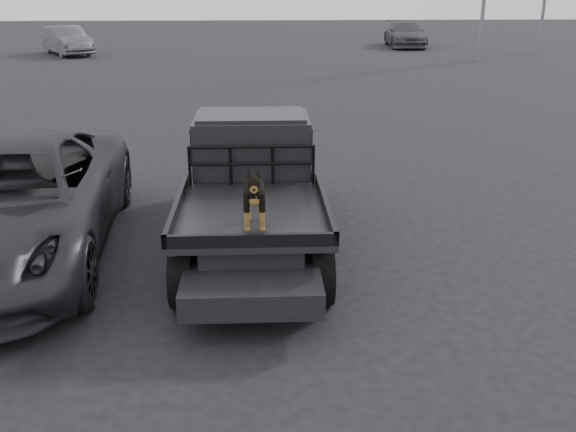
{
  "coord_description": "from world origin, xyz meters",
  "views": [
    {
      "loc": [
        0.46,
        -7.02,
        3.66
      ],
      "look_at": [
        0.76,
        -0.55,
        1.29
      ],
      "focal_mm": 40.0,
      "sensor_mm": 36.0,
      "label": 1
    }
  ],
  "objects_px": {
    "dog": "(254,195)",
    "flatbed_ute": "(253,219)",
    "distant_car_a": "(67,41)",
    "parked_suv": "(9,202)",
    "distant_car_b": "(405,34)"
  },
  "relations": [
    {
      "from": "flatbed_ute",
      "to": "distant_car_b",
      "type": "height_order",
      "value": "distant_car_b"
    },
    {
      "from": "flatbed_ute",
      "to": "distant_car_a",
      "type": "xyz_separation_m",
      "value": [
        -9.89,
        26.72,
        0.27
      ]
    },
    {
      "from": "flatbed_ute",
      "to": "distant_car_b",
      "type": "xyz_separation_m",
      "value": [
        8.87,
        30.25,
        0.26
      ]
    },
    {
      "from": "distant_car_b",
      "to": "dog",
      "type": "bearing_deg",
      "value": -102.55
    },
    {
      "from": "dog",
      "to": "parked_suv",
      "type": "distance_m",
      "value": 3.65
    },
    {
      "from": "distant_car_a",
      "to": "flatbed_ute",
      "type": "bearing_deg",
      "value": -101.48
    },
    {
      "from": "dog",
      "to": "parked_suv",
      "type": "bearing_deg",
      "value": 159.0
    },
    {
      "from": "dog",
      "to": "distant_car_b",
      "type": "distance_m",
      "value": 32.9
    },
    {
      "from": "parked_suv",
      "to": "distant_car_b",
      "type": "height_order",
      "value": "parked_suv"
    },
    {
      "from": "dog",
      "to": "flatbed_ute",
      "type": "bearing_deg",
      "value": 91.7
    },
    {
      "from": "distant_car_a",
      "to": "dog",
      "type": "bearing_deg",
      "value": -102.36
    },
    {
      "from": "flatbed_ute",
      "to": "dog",
      "type": "relative_size",
      "value": 7.3
    },
    {
      "from": "parked_suv",
      "to": "flatbed_ute",
      "type": "bearing_deg",
      "value": -1.75
    },
    {
      "from": "parked_suv",
      "to": "distant_car_b",
      "type": "bearing_deg",
      "value": 63.94
    },
    {
      "from": "flatbed_ute",
      "to": "distant_car_a",
      "type": "height_order",
      "value": "distant_car_a"
    }
  ]
}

